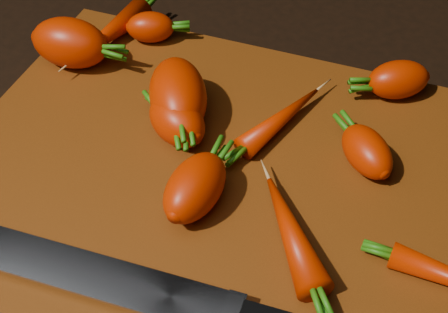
% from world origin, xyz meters
% --- Properties ---
extents(ground, '(2.00, 2.00, 0.01)m').
position_xyz_m(ground, '(0.00, 0.00, -0.01)').
color(ground, black).
extents(cutting_board, '(0.50, 0.40, 0.01)m').
position_xyz_m(cutting_board, '(0.00, 0.00, 0.01)').
color(cutting_board, '#813A0D').
rests_on(cutting_board, ground).
extents(carrot_0, '(0.09, 0.06, 0.05)m').
position_xyz_m(carrot_0, '(-0.21, 0.10, 0.04)').
color(carrot_0, '#C32300').
rests_on(carrot_0, cutting_board).
extents(carrot_1, '(0.08, 0.07, 0.04)m').
position_xyz_m(carrot_1, '(-0.06, 0.03, 0.03)').
color(carrot_1, '#C32300').
rests_on(carrot_1, cutting_board).
extents(carrot_2, '(0.09, 0.11, 0.06)m').
position_xyz_m(carrot_2, '(-0.07, 0.06, 0.04)').
color(carrot_2, '#C32300').
rests_on(carrot_2, cutting_board).
extents(carrot_3, '(0.05, 0.08, 0.04)m').
position_xyz_m(carrot_3, '(-0.01, -0.04, 0.03)').
color(carrot_3, '#C32300').
rests_on(carrot_3, cutting_board).
extents(carrot_4, '(0.07, 0.07, 0.04)m').
position_xyz_m(carrot_4, '(0.13, 0.17, 0.03)').
color(carrot_4, '#C32300').
rests_on(carrot_4, cutting_board).
extents(carrot_5, '(0.06, 0.05, 0.03)m').
position_xyz_m(carrot_5, '(-0.15, 0.17, 0.03)').
color(carrot_5, '#C32300').
rests_on(carrot_5, cutting_board).
extents(carrot_6, '(0.07, 0.07, 0.04)m').
position_xyz_m(carrot_6, '(0.12, 0.06, 0.03)').
color(carrot_6, '#C32300').
rests_on(carrot_6, cutting_board).
extents(carrot_7, '(0.06, 0.11, 0.02)m').
position_xyz_m(carrot_7, '(0.03, 0.08, 0.02)').
color(carrot_7, '#C32300').
rests_on(carrot_7, cutting_board).
extents(carrot_9, '(0.09, 0.11, 0.03)m').
position_xyz_m(carrot_9, '(0.08, -0.05, 0.03)').
color(carrot_9, '#C32300').
rests_on(carrot_9, cutting_board).
extents(carrot_10, '(0.06, 0.12, 0.03)m').
position_xyz_m(carrot_10, '(-0.19, 0.15, 0.03)').
color(carrot_10, '#C32300').
rests_on(carrot_10, cutting_board).
extents(knife, '(0.34, 0.05, 0.02)m').
position_xyz_m(knife, '(-0.03, -0.13, 0.02)').
color(knife, gray).
rests_on(knife, cutting_board).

